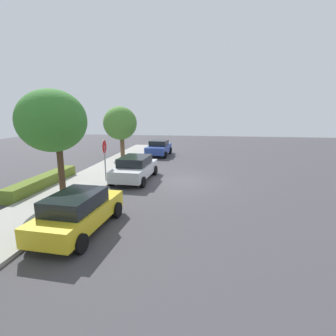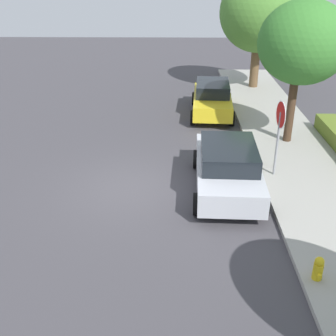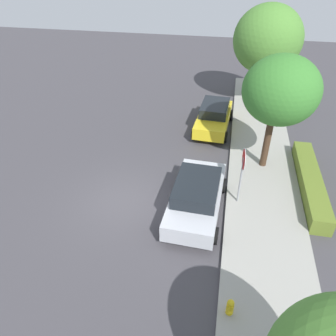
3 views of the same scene
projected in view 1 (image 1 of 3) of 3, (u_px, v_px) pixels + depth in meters
The scene contains 10 objects.
ground_plane at pixel (181, 182), 16.36m from camera, with size 60.00×60.00×0.00m, color #423F44.
sidewalk_curb at pixel (95, 177), 17.16m from camera, with size 32.00×3.12×0.14m, color #9E9B93.
stop_sign at pixel (105, 153), 15.87m from camera, with size 0.87×0.10×2.64m.
parked_car_silver at pixel (135, 168), 16.64m from camera, with size 4.53×2.24×1.51m.
parked_car_yellow at pixel (78, 211), 9.54m from camera, with size 4.34×2.13×1.49m.
parked_car_blue at pixel (159, 148), 25.65m from camera, with size 4.12×2.18×1.49m.
street_tree_mid_block at pixel (120, 123), 23.62m from camera, with size 3.00×3.00×4.71m.
street_tree_far at pixel (52, 121), 12.62m from camera, with size 3.29×3.29×5.39m.
fire_hydrant at pixel (131, 161), 21.14m from camera, with size 0.30×0.22×0.72m.
front_yard_hedge at pixel (44, 182), 15.04m from camera, with size 5.89×0.83×0.70m.
Camera 1 is at (-15.73, -1.52, 4.39)m, focal length 28.00 mm.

